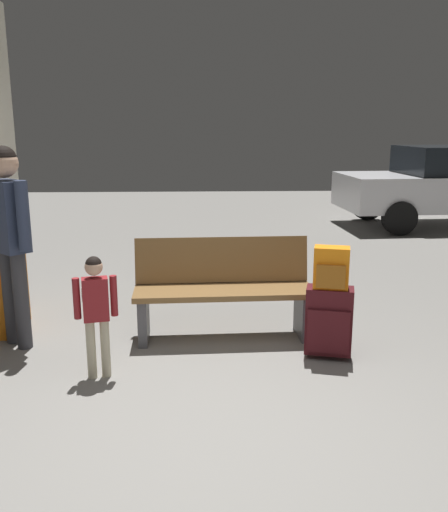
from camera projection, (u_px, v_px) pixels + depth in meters
ground_plane at (204, 275)px, 7.31m from camera, size 18.00×18.00×0.10m
bench at (223, 289)px, 4.98m from camera, size 1.62×0.58×0.89m
suitcase at (329, 321)px, 4.52m from camera, size 0.42×0.31×0.60m
backpack_bright at (331, 268)px, 4.41m from camera, size 0.31×0.25×0.34m
child at (96, 304)px, 4.10m from camera, size 0.32×0.19×0.96m
adult at (9, 226)px, 4.61m from camera, size 0.45×0.44×1.73m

